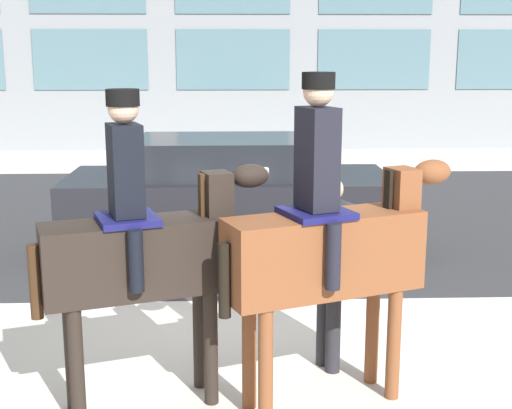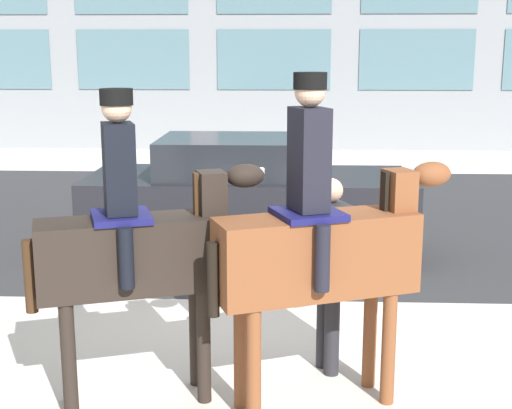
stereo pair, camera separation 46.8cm
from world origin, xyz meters
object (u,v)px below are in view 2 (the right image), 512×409
(pedestrian_bystander, at_px, (328,260))
(street_car_near_lane, at_px, (248,193))
(mounted_horse_lead, at_px, (136,245))
(mounted_horse_companion, at_px, (321,245))

(pedestrian_bystander, distance_m, street_car_near_lane, 3.69)
(mounted_horse_lead, xyz_separation_m, mounted_horse_companion, (1.39, -0.00, 0.02))
(pedestrian_bystander, bearing_deg, mounted_horse_lead, -0.25)
(mounted_horse_lead, bearing_deg, mounted_horse_companion, -18.80)
(mounted_horse_companion, height_order, street_car_near_lane, mounted_horse_companion)
(mounted_horse_lead, relative_size, street_car_near_lane, 0.57)
(mounted_horse_companion, bearing_deg, street_car_near_lane, 79.26)
(pedestrian_bystander, relative_size, street_car_near_lane, 0.39)
(mounted_horse_lead, bearing_deg, street_car_near_lane, 63.03)
(street_car_near_lane, bearing_deg, mounted_horse_lead, -98.35)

